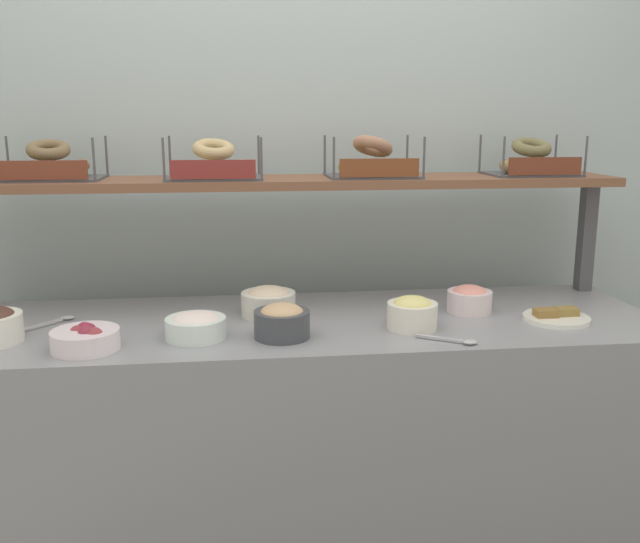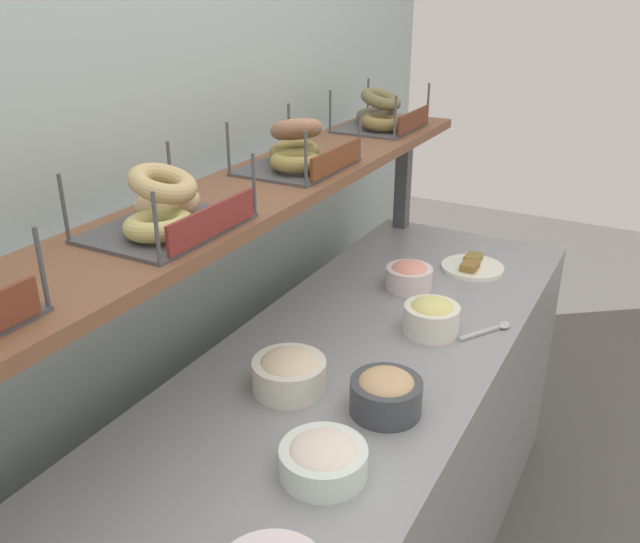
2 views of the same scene
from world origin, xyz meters
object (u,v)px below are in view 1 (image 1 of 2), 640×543
at_px(serving_spoon_by_edge, 456,340).
at_px(bagel_basket_poppy, 530,162).
at_px(serving_spoon_near_plate, 56,321).
at_px(serving_plate_white, 556,317).
at_px(bagel_basket_everything, 372,164).
at_px(bowl_hummus, 282,321).
at_px(bowl_cream_cheese, 196,325).
at_px(bowl_lox_spread, 469,299).
at_px(bagel_basket_cinnamon_raisin, 49,166).
at_px(bowl_egg_salad, 412,313).
at_px(bowl_potato_salad, 268,301).
at_px(bagel_basket_plain, 213,165).
at_px(bowl_beet_salad, 86,338).

xyz_separation_m(serving_spoon_by_edge, bagel_basket_poppy, (0.43, 0.55, 0.47)).
bearing_deg(serving_spoon_near_plate, serving_plate_white, -6.15).
relative_size(serving_spoon_near_plate, bagel_basket_everything, 0.45).
height_order(bowl_hummus, bowl_cream_cheese, bowl_hummus).
distance_m(bowl_lox_spread, bagel_basket_cinnamon_raisin, 1.46).
height_order(bowl_lox_spread, serving_spoon_by_edge, bowl_lox_spread).
bearing_deg(bowl_egg_salad, bowl_potato_salad, 154.90).
xyz_separation_m(bowl_cream_cheese, bagel_basket_everything, (0.60, 0.40, 0.44)).
xyz_separation_m(bowl_potato_salad, serving_plate_white, (0.90, -0.17, -0.04)).
xyz_separation_m(bagel_basket_cinnamon_raisin, bagel_basket_poppy, (1.66, -0.01, -0.00)).
relative_size(bagel_basket_cinnamon_raisin, bagel_basket_plain, 1.07).
height_order(bowl_egg_salad, bowl_potato_salad, bowl_egg_salad).
bearing_deg(bagel_basket_plain, bagel_basket_everything, 0.84).
relative_size(serving_spoon_by_edge, bagel_basket_everything, 0.51).
bearing_deg(bagel_basket_plain, bagel_basket_poppy, 0.96).
height_order(bowl_egg_salad, bowl_cream_cheese, bowl_egg_salad).
relative_size(serving_spoon_near_plate, bagel_basket_plain, 0.44).
distance_m(bowl_beet_salad, serving_spoon_near_plate, 0.31).
xyz_separation_m(bowl_egg_salad, bowl_potato_salad, (-0.43, 0.20, -0.00)).
bearing_deg(serving_plate_white, bowl_hummus, -175.82).
bearing_deg(bowl_cream_cheese, serving_plate_white, 2.01).
distance_m(bowl_lox_spread, bagel_basket_everything, 0.57).
bearing_deg(bowl_potato_salad, bagel_basket_plain, 132.73).
bearing_deg(bowl_cream_cheese, bowl_beet_salad, -167.12).
bearing_deg(bowl_cream_cheese, bagel_basket_plain, 82.00).
bearing_deg(bowl_beet_salad, bowl_hummus, 4.53).
distance_m(bowl_lox_spread, bagel_basket_poppy, 0.57).
distance_m(bowl_egg_salad, serving_plate_white, 0.48).
relative_size(bowl_cream_cheese, bagel_basket_everything, 0.57).
bearing_deg(serving_spoon_near_plate, bagel_basket_plain, 20.44).
bearing_deg(bowl_potato_salad, bowl_egg_salad, -25.10).
bearing_deg(bowl_hummus, bagel_basket_everything, 51.02).
distance_m(serving_spoon_near_plate, bagel_basket_poppy, 1.70).
bearing_deg(bagel_basket_poppy, bowl_lox_spread, -139.94).
distance_m(serving_plate_white, serving_spoon_near_plate, 1.58).
bearing_deg(bagel_basket_cinnamon_raisin, bowl_beet_salad, -69.56).
distance_m(bagel_basket_cinnamon_raisin, bagel_basket_everything, 1.08).
height_order(bowl_hummus, bowl_potato_salad, bowl_hummus).
bearing_deg(bagel_basket_everything, bowl_potato_salad, -153.06).
relative_size(bowl_hummus, bowl_lox_spread, 1.12).
bearing_deg(bagel_basket_plain, bowl_lox_spread, -14.99).
relative_size(bowl_beet_salad, bagel_basket_poppy, 0.62).
xyz_separation_m(bowl_lox_spread, serving_spoon_near_plate, (-1.33, 0.04, -0.04)).
bearing_deg(bowl_potato_salad, bagel_basket_everything, 26.94).
bearing_deg(bowl_potato_salad, bowl_beet_salad, -151.65).
bearing_deg(bowl_hummus, bowl_lox_spread, 17.23).
bearing_deg(serving_spoon_by_edge, bowl_potato_salad, 145.92).
bearing_deg(serving_spoon_near_plate, bowl_beet_salad, -62.22).
relative_size(bagel_basket_plain, bagel_basket_everything, 1.02).
bearing_deg(bagel_basket_cinnamon_raisin, bowl_lox_spread, -10.58).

